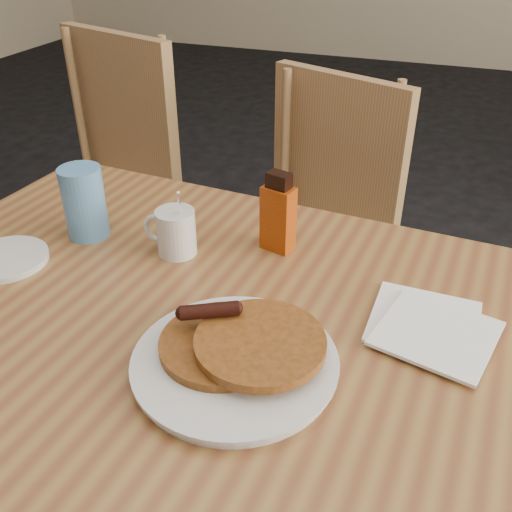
% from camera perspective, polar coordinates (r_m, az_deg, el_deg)
% --- Properties ---
extents(main_table, '(1.39, 1.00, 0.75)m').
position_cam_1_polar(main_table, '(0.95, -3.52, -8.34)').
color(main_table, olive).
rests_on(main_table, floor).
extents(chair_main_far, '(0.55, 0.56, 0.94)m').
position_cam_1_polar(chair_main_far, '(1.61, 6.84, 3.64)').
color(chair_main_far, '#AE7C51').
rests_on(chair_main_far, floor).
extents(chair_wall_extra, '(0.57, 0.58, 1.00)m').
position_cam_1_polar(chair_wall_extra, '(1.84, -14.34, 7.98)').
color(chair_wall_extra, '#AE7C51').
rests_on(chair_wall_extra, floor).
extents(pancake_plate, '(0.30, 0.30, 0.07)m').
position_cam_1_polar(pancake_plate, '(0.83, -1.93, -9.88)').
color(pancake_plate, silver).
rests_on(pancake_plate, main_table).
extents(coffee_mug, '(0.11, 0.07, 0.14)m').
position_cam_1_polar(coffee_mug, '(1.08, -8.11, 2.48)').
color(coffee_mug, silver).
rests_on(coffee_mug, main_table).
extents(syrup_bottle, '(0.07, 0.05, 0.16)m').
position_cam_1_polar(syrup_bottle, '(1.07, 2.23, 4.15)').
color(syrup_bottle, maroon).
rests_on(syrup_bottle, main_table).
extents(napkin_stack, '(0.21, 0.22, 0.01)m').
position_cam_1_polar(napkin_stack, '(0.94, 17.03, -6.83)').
color(napkin_stack, white).
rests_on(napkin_stack, main_table).
extents(blue_tumbler, '(0.09, 0.09, 0.14)m').
position_cam_1_polar(blue_tumbler, '(1.16, -16.79, 5.15)').
color(blue_tumbler, '#548CC5').
rests_on(blue_tumbler, main_table).
extents(side_saucer, '(0.19, 0.19, 0.01)m').
position_cam_1_polar(side_saucer, '(1.15, -23.74, -0.28)').
color(side_saucer, silver).
rests_on(side_saucer, main_table).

